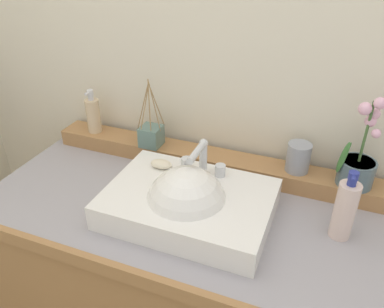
# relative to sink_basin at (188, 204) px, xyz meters

# --- Properties ---
(wall_back) EXTENTS (2.97, 0.20, 2.44)m
(wall_back) POSITION_rel_sink_basin_xyz_m (0.00, 0.44, 0.33)
(wall_back) COLOR beige
(wall_back) RESTS_ON ground
(vanity_cabinet) EXTENTS (1.29, 0.59, 0.85)m
(vanity_cabinet) POSITION_rel_sink_basin_xyz_m (0.00, 0.04, -0.46)
(vanity_cabinet) COLOR #A67546
(vanity_cabinet) RESTS_ON ground
(back_ledge) EXTENTS (1.22, 0.10, 0.06)m
(back_ledge) POSITION_rel_sink_basin_xyz_m (0.00, 0.27, -0.01)
(back_ledge) COLOR #A67546
(back_ledge) RESTS_ON vanity_cabinet
(sink_basin) EXTENTS (0.47, 0.33, 0.26)m
(sink_basin) POSITION_rel_sink_basin_xyz_m (0.00, 0.00, 0.00)
(sink_basin) COLOR white
(sink_basin) RESTS_ON vanity_cabinet
(soap_bar) EXTENTS (0.07, 0.04, 0.02)m
(soap_bar) POSITION_rel_sink_basin_xyz_m (-0.13, 0.10, 0.05)
(soap_bar) COLOR beige
(soap_bar) RESTS_ON sink_basin
(potted_plant) EXTENTS (0.12, 0.11, 0.29)m
(potted_plant) POSITION_rel_sink_basin_xyz_m (0.43, 0.26, 0.09)
(potted_plant) COLOR #4D626B
(potted_plant) RESTS_ON back_ledge
(soap_dispenser) EXTENTS (0.05, 0.05, 0.16)m
(soap_dispenser) POSITION_rel_sink_basin_xyz_m (-0.49, 0.27, 0.08)
(soap_dispenser) COLOR beige
(soap_dispenser) RESTS_ON back_ledge
(tumbler_cup) EXTENTS (0.07, 0.07, 0.09)m
(tumbler_cup) POSITION_rel_sink_basin_xyz_m (0.26, 0.27, 0.06)
(tumbler_cup) COLOR #90949E
(tumbler_cup) RESTS_ON back_ledge
(reed_diffuser) EXTENTS (0.09, 0.09, 0.25)m
(reed_diffuser) POSITION_rel_sink_basin_xyz_m (-0.24, 0.25, 0.05)
(reed_diffuser) COLOR slate
(reed_diffuser) RESTS_ON back_ledge
(lotion_bottle) EXTENTS (0.06, 0.06, 0.21)m
(lotion_bottle) POSITION_rel_sink_basin_xyz_m (0.41, 0.08, 0.05)
(lotion_bottle) COLOR beige
(lotion_bottle) RESTS_ON vanity_cabinet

